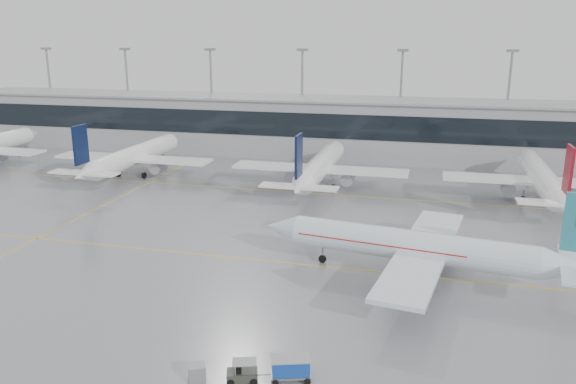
% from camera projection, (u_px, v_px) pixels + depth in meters
% --- Properties ---
extents(ground, '(320.00, 320.00, 0.00)m').
position_uv_depth(ground, '(262.00, 261.00, 64.42)').
color(ground, gray).
rests_on(ground, ground).
extents(taxi_line_main, '(120.00, 0.25, 0.01)m').
position_uv_depth(taxi_line_main, '(262.00, 260.00, 64.41)').
color(taxi_line_main, gold).
rests_on(taxi_line_main, ground).
extents(taxi_line_north, '(120.00, 0.25, 0.01)m').
position_uv_depth(taxi_line_north, '(315.00, 193.00, 92.46)').
color(taxi_line_north, gold).
rests_on(taxi_line_north, ground).
extents(taxi_line_cross, '(0.25, 60.00, 0.01)m').
position_uv_depth(taxi_line_cross, '(103.00, 206.00, 85.60)').
color(taxi_line_cross, gold).
rests_on(taxi_line_cross, ground).
extents(terminal, '(180.00, 15.00, 12.00)m').
position_uv_depth(terminal, '(345.00, 128.00, 120.79)').
color(terminal, '#97979B').
rests_on(terminal, ground).
extents(terminal_glass, '(180.00, 0.20, 5.00)m').
position_uv_depth(terminal_glass, '(340.00, 127.00, 113.34)').
color(terminal_glass, black).
rests_on(terminal_glass, ground).
extents(terminal_roof, '(182.00, 16.00, 0.40)m').
position_uv_depth(terminal_roof, '(346.00, 99.00, 119.16)').
color(terminal_roof, gray).
rests_on(terminal_roof, ground).
extents(light_masts, '(156.40, 1.00, 22.60)m').
position_uv_depth(light_masts, '(350.00, 92.00, 124.47)').
color(light_masts, gray).
rests_on(light_masts, ground).
extents(air_canada_jet, '(35.15, 28.01, 10.90)m').
position_uv_depth(air_canada_jet, '(422.00, 248.00, 58.76)').
color(air_canada_jet, white).
rests_on(air_canada_jet, ground).
extents(parked_jet_b, '(29.64, 36.96, 11.72)m').
position_uv_depth(parked_jet_b, '(133.00, 156.00, 103.29)').
color(parked_jet_b, white).
rests_on(parked_jet_b, ground).
extents(parked_jet_c, '(29.64, 36.96, 11.72)m').
position_uv_depth(parked_jet_c, '(320.00, 167.00, 94.93)').
color(parked_jet_c, white).
rests_on(parked_jet_c, ground).
extents(parked_jet_d, '(29.64, 36.96, 11.72)m').
position_uv_depth(parked_jet_d, '(542.00, 179.00, 86.57)').
color(parked_jet_d, white).
rests_on(parked_jet_d, ground).
extents(baggage_tug, '(3.48, 2.07, 1.66)m').
position_uv_depth(baggage_tug, '(242.00, 374.00, 41.52)').
color(baggage_tug, '#30342A').
rests_on(baggage_tug, ground).
extents(baggage_cart, '(3.32, 2.48, 1.83)m').
position_uv_depth(baggage_cart, '(291.00, 367.00, 41.64)').
color(baggage_cart, gray).
rests_on(baggage_cart, ground).
extents(gse_unit, '(1.64, 1.60, 1.24)m').
position_uv_depth(gse_unit, '(197.00, 372.00, 41.72)').
color(gse_unit, gray).
rests_on(gse_unit, ground).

